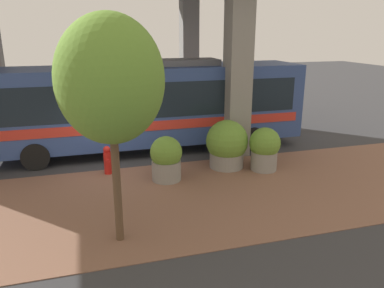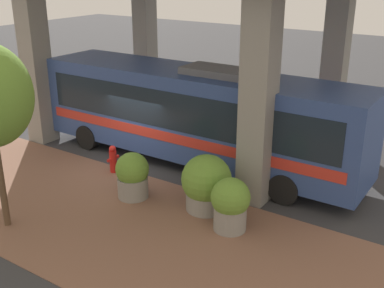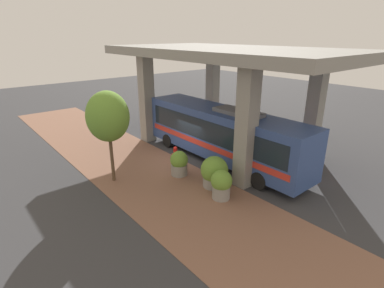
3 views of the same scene
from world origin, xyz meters
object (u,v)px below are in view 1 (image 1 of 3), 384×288
bus (150,102)px  fire_hydrant (107,160)px  planter_front (166,159)px  planter_back (265,148)px  planter_middle (227,145)px  street_tree_near (110,80)px

bus → fire_hydrant: size_ratio=12.27×
planter_front → planter_back: planter_back is taller
bus → planter_middle: (-2.90, -2.29, -1.16)m
street_tree_near → planter_back: bearing=-58.5°
fire_hydrant → bus: bearing=-39.2°
planter_middle → planter_back: 1.35m
bus → planter_back: bus is taller
planter_front → street_tree_near: size_ratio=0.29×
fire_hydrant → street_tree_near: street_tree_near is taller
bus → fire_hydrant: (-2.40, 1.96, -1.50)m
fire_hydrant → street_tree_near: (-4.48, 0.02, 3.32)m
planter_front → fire_hydrant: bearing=59.3°
fire_hydrant → planter_back: bearing=-101.8°
planter_front → planter_back: 3.58m
street_tree_near → planter_middle: bearing=-47.0°
fire_hydrant → planter_front: 2.18m
planter_back → street_tree_near: street_tree_near is taller
bus → planter_front: bearing=178.4°
fire_hydrant → planter_front: bearing=-120.7°
bus → planter_middle: 3.87m
fire_hydrant → planter_back: size_ratio=0.65×
fire_hydrant → planter_middle: 4.29m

